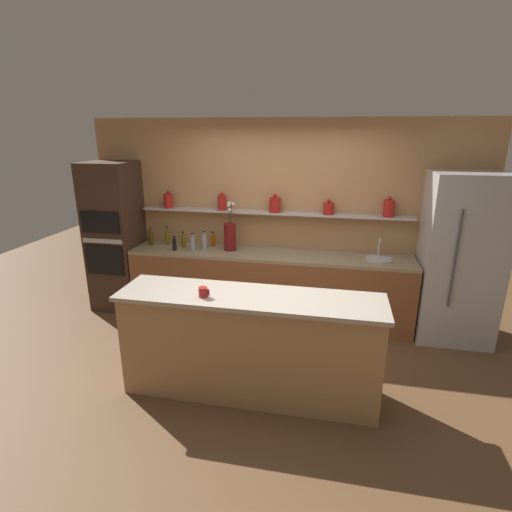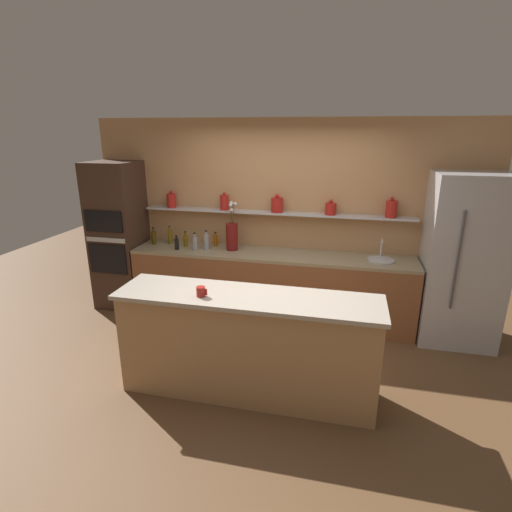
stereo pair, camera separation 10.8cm
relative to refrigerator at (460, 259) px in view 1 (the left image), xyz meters
name	(u,v)px [view 1 (the left image)]	position (x,y,z in m)	size (l,w,h in m)	color
ground_plane	(258,369)	(-2.18, -1.20, -1.00)	(12.00, 12.00, 0.00)	brown
back_wall_unit	(281,219)	(-2.18, 0.40, 0.30)	(5.20, 0.28, 2.60)	tan
back_counter_unit	(269,286)	(-2.28, 0.04, -0.54)	(3.67, 0.62, 0.92)	brown
island_counter	(250,345)	(-2.18, -1.58, -0.49)	(2.45, 0.61, 1.02)	tan
refrigerator	(460,259)	(0.00, 0.00, 0.00)	(0.85, 0.73, 2.01)	#B7B7BC
oven_tower	(115,237)	(-4.45, 0.04, 0.02)	(0.64, 0.64, 2.05)	#3D281E
flower_vase	(230,235)	(-2.81, 0.08, 0.12)	(0.16, 0.17, 0.64)	maroon
sink_fixture	(379,258)	(-0.90, 0.05, -0.06)	(0.32, 0.32, 0.25)	#B7B7BC
bottle_sauce_0	(174,244)	(-3.53, -0.08, 0.00)	(0.05, 0.05, 0.19)	black
bottle_sauce_1	(213,240)	(-3.08, 0.21, 0.00)	(0.06, 0.06, 0.20)	#9E4C0A
bottle_oil_2	(183,241)	(-3.47, 0.09, 0.00)	(0.06, 0.06, 0.21)	brown
bottle_oil_3	(151,238)	(-3.95, 0.10, 0.01)	(0.07, 0.07, 0.24)	#47380A
bottle_spirit_4	(204,242)	(-3.15, 0.02, 0.02)	(0.07, 0.07, 0.26)	gray
bottle_spirit_5	(193,243)	(-3.29, -0.04, 0.01)	(0.07, 0.07, 0.24)	gray
bottle_oil_6	(167,237)	(-3.74, 0.17, 0.02)	(0.06, 0.06, 0.25)	brown
coffee_mug	(203,292)	(-2.58, -1.70, 0.06)	(0.10, 0.08, 0.09)	maroon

